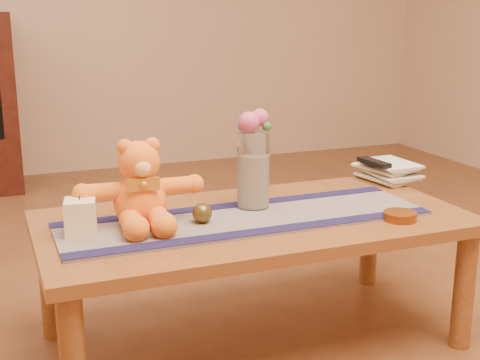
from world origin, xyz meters
name	(u,v)px	position (x,y,z in m)	size (l,w,h in m)	color
floor	(253,340)	(0.00, 0.00, 0.00)	(5.50, 5.50, 0.00)	brown
coffee_table_top	(254,223)	(0.00, 0.00, 0.43)	(1.40, 0.70, 0.04)	brown
table_leg_fr	(464,290)	(0.64, -0.29, 0.21)	(0.07, 0.07, 0.41)	brown
table_leg_bl	(50,282)	(-0.64, 0.29, 0.21)	(0.07, 0.07, 0.41)	brown
table_leg_br	(369,236)	(0.64, 0.29, 0.21)	(0.07, 0.07, 0.41)	brown
persian_runner	(245,219)	(-0.04, -0.02, 0.45)	(1.20, 0.35, 0.01)	#1A1948
runner_border_near	(263,231)	(-0.04, -0.17, 0.46)	(1.20, 0.06, 0.00)	#17133A
runner_border_far	(230,205)	(-0.04, 0.12, 0.46)	(1.20, 0.06, 0.00)	#17133A
teddy_bear	(140,184)	(-0.37, 0.05, 0.59)	(0.38, 0.31, 0.26)	orange
pillar_candle	(81,217)	(-0.56, 0.01, 0.51)	(0.09, 0.09, 0.11)	#F7E4B6
candle_wick	(79,198)	(-0.56, 0.01, 0.57)	(0.00, 0.00, 0.01)	black
glass_vase	(253,170)	(0.03, 0.08, 0.59)	(0.11, 0.11, 0.26)	silver
potpourri_fill	(253,181)	(0.03, 0.08, 0.55)	(0.09, 0.09, 0.18)	beige
rose_left	(249,122)	(0.01, 0.07, 0.75)	(0.07, 0.07, 0.07)	#CA477B
rose_right	(260,118)	(0.06, 0.09, 0.76)	(0.06, 0.06, 0.06)	#CA477B
blue_flower_back	(252,122)	(0.04, 0.12, 0.75)	(0.04, 0.04, 0.04)	#4D61A6
blue_flower_side	(243,125)	(0.00, 0.10, 0.74)	(0.04, 0.04, 0.04)	#4D61A6
leaf_sprig	(267,127)	(0.07, 0.06, 0.74)	(0.03, 0.03, 0.03)	#33662D
bronze_ball	(202,213)	(-0.19, -0.02, 0.49)	(0.06, 0.06, 0.06)	#4E411A
book_bottom	(371,180)	(0.60, 0.23, 0.46)	(0.17, 0.22, 0.02)	beige
book_lower	(373,176)	(0.61, 0.23, 0.48)	(0.16, 0.22, 0.02)	beige
book_upper	(370,171)	(0.59, 0.24, 0.50)	(0.17, 0.22, 0.02)	beige
book_top	(373,166)	(0.60, 0.23, 0.52)	(0.16, 0.22, 0.02)	beige
tv_remote	(374,162)	(0.60, 0.22, 0.54)	(0.04, 0.16, 0.02)	black
amber_dish	(400,216)	(0.43, -0.21, 0.46)	(0.11, 0.11, 0.03)	#BF5914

